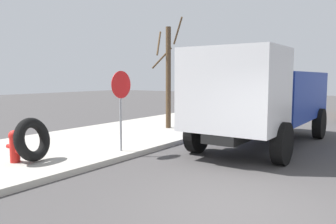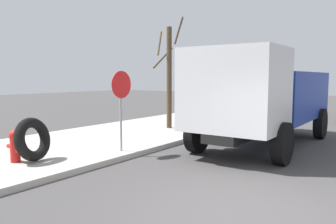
{
  "view_description": "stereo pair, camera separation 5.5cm",
  "coord_description": "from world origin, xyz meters",
  "px_view_note": "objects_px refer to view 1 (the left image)",
  "views": [
    {
      "loc": [
        -5.09,
        -2.08,
        2.23
      ],
      "look_at": [
        1.92,
        2.84,
        1.35
      ],
      "focal_mm": 36.31,
      "sensor_mm": 36.0,
      "label": 1
    },
    {
      "loc": [
        -5.06,
        -2.12,
        2.23
      ],
      "look_at": [
        1.92,
        2.84,
        1.35
      ],
      "focal_mm": 36.31,
      "sensor_mm": 36.0,
      "label": 2
    }
  ],
  "objects_px": {
    "loose_tire": "(32,139)",
    "stop_sign": "(121,96)",
    "dump_truck_blue": "(263,96)",
    "bare_tree": "(168,75)",
    "fire_hydrant": "(15,145)"
  },
  "relations": [
    {
      "from": "stop_sign",
      "to": "bare_tree",
      "type": "xyz_separation_m",
      "value": [
        4.4,
        1.48,
        0.62
      ]
    },
    {
      "from": "fire_hydrant",
      "to": "bare_tree",
      "type": "xyz_separation_m",
      "value": [
        6.85,
        0.23,
        1.77
      ]
    },
    {
      "from": "loose_tire",
      "to": "stop_sign",
      "type": "relative_size",
      "value": 0.48
    },
    {
      "from": "bare_tree",
      "to": "loose_tire",
      "type": "bearing_deg",
      "value": -175.28
    },
    {
      "from": "loose_tire",
      "to": "bare_tree",
      "type": "relative_size",
      "value": 0.24
    },
    {
      "from": "stop_sign",
      "to": "dump_truck_blue",
      "type": "bearing_deg",
      "value": -35.95
    },
    {
      "from": "fire_hydrant",
      "to": "loose_tire",
      "type": "bearing_deg",
      "value": -47.76
    },
    {
      "from": "stop_sign",
      "to": "bare_tree",
      "type": "distance_m",
      "value": 4.68
    },
    {
      "from": "dump_truck_blue",
      "to": "bare_tree",
      "type": "height_order",
      "value": "bare_tree"
    },
    {
      "from": "dump_truck_blue",
      "to": "loose_tire",
      "type": "bearing_deg",
      "value": 148.26
    },
    {
      "from": "fire_hydrant",
      "to": "dump_truck_blue",
      "type": "xyz_separation_m",
      "value": [
        6.22,
        -3.98,
        1.04
      ]
    },
    {
      "from": "loose_tire",
      "to": "dump_truck_blue",
      "type": "bearing_deg",
      "value": -31.74
    },
    {
      "from": "stop_sign",
      "to": "fire_hydrant",
      "type": "bearing_deg",
      "value": 152.97
    },
    {
      "from": "loose_tire",
      "to": "bare_tree",
      "type": "bearing_deg",
      "value": 4.72
    },
    {
      "from": "dump_truck_blue",
      "to": "bare_tree",
      "type": "relative_size",
      "value": 1.57
    }
  ]
}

